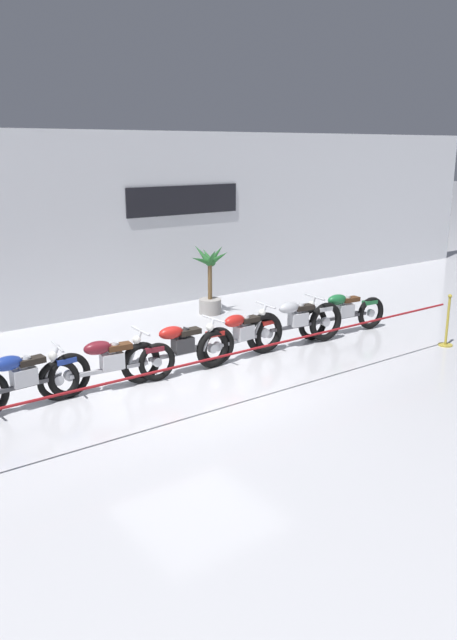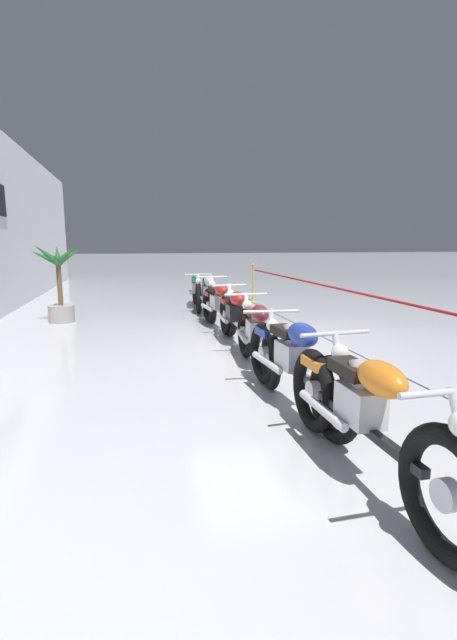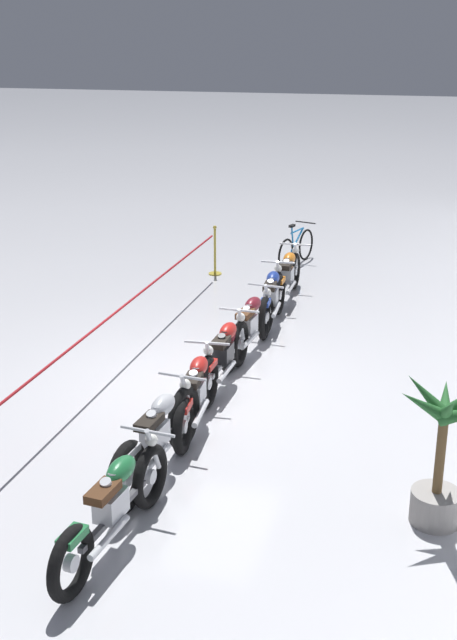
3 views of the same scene
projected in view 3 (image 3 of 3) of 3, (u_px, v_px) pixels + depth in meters
name	position (u px, v px, depth m)	size (l,w,h in m)	color
ground_plane	(188.00, 379.00, 11.85)	(120.00, 120.00, 0.00)	silver
motorcycle_orange_0	(287.00, 277.00, 15.18)	(2.35, 0.62, 0.94)	black
motorcycle_blue_1	(271.00, 298.00, 13.97)	(2.28, 0.62, 0.94)	black
motorcycle_maroon_2	(249.00, 325.00, 12.70)	(2.34, 0.62, 0.91)	black
motorcycle_red_3	(225.00, 356.00, 11.49)	(2.26, 0.62, 0.94)	black
motorcycle_red_4	(196.00, 394.00, 10.28)	(2.11, 0.62, 0.93)	black
motorcycle_silver_5	(157.00, 438.00, 9.09)	(2.31, 0.62, 0.98)	black
motorcycle_green_6	(114.00, 506.00, 7.83)	(2.30, 0.62, 0.93)	black
bicycle	(296.00, 248.00, 17.57)	(1.68, 0.59, 0.96)	black
potted_palm_left_of_row	(441.00, 459.00, 8.13)	(0.99, 1.05, 1.68)	gray
stanchion_far_left	(149.00, 295.00, 13.28)	(10.50, 0.28, 1.05)	gold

